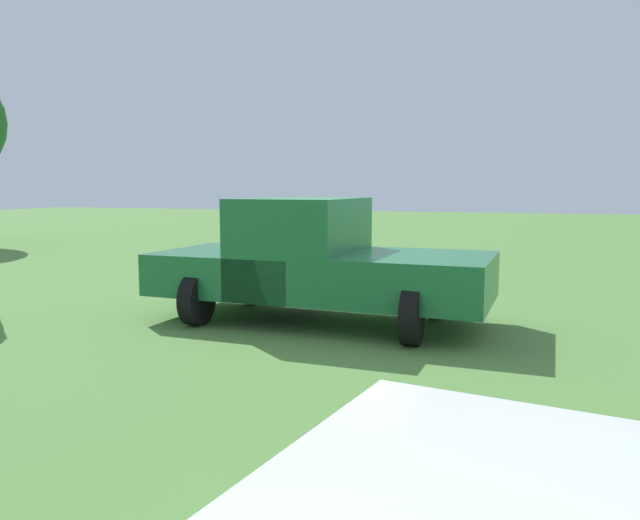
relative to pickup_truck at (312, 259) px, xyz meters
The scene contains 2 objects.
ground_plane 0.94m from the pickup_truck, 94.12° to the left, with size 80.00×80.00×0.00m, color #54843D.
pickup_truck is the anchor object (origin of this frame).
Camera 1 is at (8.28, 2.68, 1.94)m, focal length 34.26 mm.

